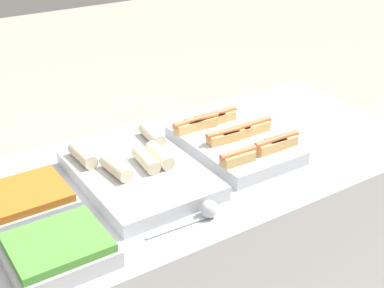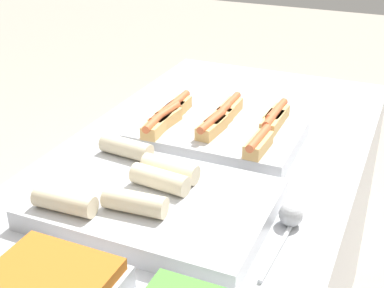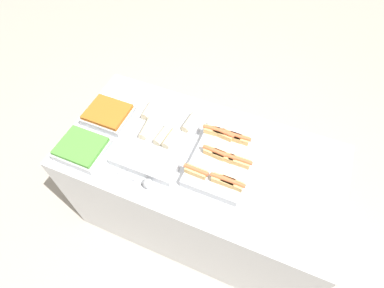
{
  "view_description": "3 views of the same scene",
  "coord_description": "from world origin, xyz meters",
  "px_view_note": "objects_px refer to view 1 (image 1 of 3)",
  "views": [
    {
      "loc": [
        -0.95,
        -1.37,
        1.82
      ],
      "look_at": [
        -0.05,
        0.0,
        0.96
      ],
      "focal_mm": 50.0,
      "sensor_mm": 36.0,
      "label": 1
    },
    {
      "loc": [
        -1.17,
        -0.49,
        1.57
      ],
      "look_at": [
        -0.05,
        0.0,
        0.96
      ],
      "focal_mm": 50.0,
      "sensor_mm": 36.0,
      "label": 2
    },
    {
      "loc": [
        0.32,
        -0.9,
        2.33
      ],
      "look_at": [
        -0.05,
        0.0,
        0.96
      ],
      "focal_mm": 28.0,
      "sensor_mm": 36.0,
      "label": 3
    }
  ],
  "objects_px": {
    "tray_wraps": "(138,172)",
    "tray_side_front": "(58,251)",
    "tray_hotdogs": "(233,141)",
    "serving_spoon_near": "(206,211)",
    "tray_side_back": "(25,201)"
  },
  "relations": [
    {
      "from": "tray_wraps",
      "to": "serving_spoon_near",
      "type": "bearing_deg",
      "value": -77.76
    },
    {
      "from": "tray_wraps",
      "to": "serving_spoon_near",
      "type": "height_order",
      "value": "tray_wraps"
    },
    {
      "from": "tray_hotdogs",
      "to": "tray_wraps",
      "type": "xyz_separation_m",
      "value": [
        -0.39,
        0.0,
        -0.01
      ]
    },
    {
      "from": "tray_side_back",
      "to": "serving_spoon_near",
      "type": "relative_size",
      "value": 1.12
    },
    {
      "from": "tray_hotdogs",
      "to": "tray_side_front",
      "type": "bearing_deg",
      "value": -161.98
    },
    {
      "from": "tray_hotdogs",
      "to": "serving_spoon_near",
      "type": "xyz_separation_m",
      "value": [
        -0.33,
        -0.3,
        -0.01
      ]
    },
    {
      "from": "tray_hotdogs",
      "to": "tray_side_front",
      "type": "relative_size",
      "value": 1.71
    },
    {
      "from": "tray_side_front",
      "to": "tray_side_back",
      "type": "bearing_deg",
      "value": 90.0
    },
    {
      "from": "tray_hotdogs",
      "to": "tray_side_back",
      "type": "xyz_separation_m",
      "value": [
        -0.77,
        0.03,
        -0.0
      ]
    },
    {
      "from": "tray_wraps",
      "to": "tray_side_front",
      "type": "relative_size",
      "value": 1.93
    },
    {
      "from": "tray_side_back",
      "to": "tray_hotdogs",
      "type": "bearing_deg",
      "value": -2.33
    },
    {
      "from": "tray_side_back",
      "to": "serving_spoon_near",
      "type": "distance_m",
      "value": 0.55
    },
    {
      "from": "tray_hotdogs",
      "to": "serving_spoon_near",
      "type": "relative_size",
      "value": 1.92
    },
    {
      "from": "tray_hotdogs",
      "to": "serving_spoon_near",
      "type": "bearing_deg",
      "value": -137.66
    },
    {
      "from": "tray_side_front",
      "to": "tray_side_back",
      "type": "xyz_separation_m",
      "value": [
        0.0,
        0.28,
        0.0
      ]
    }
  ]
}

